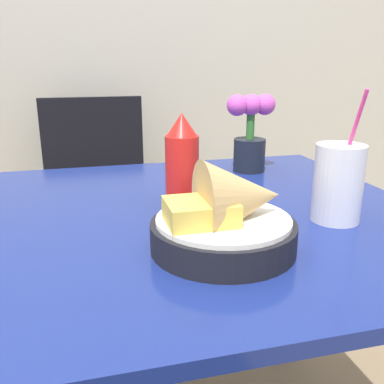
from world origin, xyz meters
name	(u,v)px	position (x,y,z in m)	size (l,w,h in m)	color
dining_table	(177,257)	(0.00, 0.00, 0.63)	(1.04, 0.89, 0.73)	navy
chair_far_window	(97,191)	(-0.13, 0.86, 0.53)	(0.40, 0.40, 0.89)	black
food_basket	(229,218)	(0.04, -0.19, 0.78)	(0.24, 0.24, 0.15)	black
ketchup_bottle	(182,163)	(0.02, 0.03, 0.83)	(0.07, 0.07, 0.20)	red
drink_cup	(338,186)	(0.29, -0.12, 0.80)	(0.09, 0.09, 0.25)	silver
flower_vase	(250,133)	(0.27, 0.29, 0.84)	(0.14, 0.09, 0.21)	black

